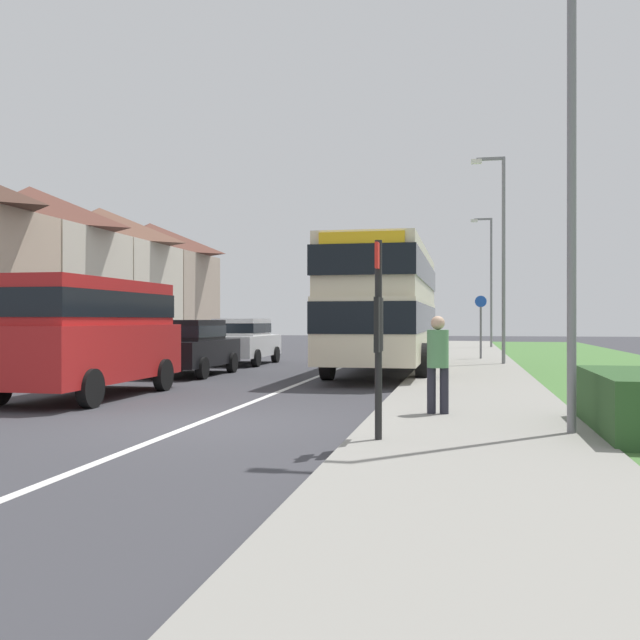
{
  "coord_description": "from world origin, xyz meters",
  "views": [
    {
      "loc": [
        4.05,
        -10.38,
        1.61
      ],
      "look_at": [
        0.69,
        6.19,
        1.6
      ],
      "focal_mm": 40.0,
      "sensor_mm": 36.0,
      "label": 1
    }
  ],
  "objects_px": {
    "parked_car_white": "(243,339)",
    "street_lamp_far": "(489,274)",
    "double_decker_bus": "(386,302)",
    "pedestrian_at_stop": "(438,360)",
    "bus_stop_sign": "(378,325)",
    "street_lamp_mid": "(500,246)",
    "cycle_route_sign": "(481,324)",
    "street_lamp_near": "(564,95)",
    "parked_van_red": "(88,328)",
    "parked_car_black": "(188,345)"
  },
  "relations": [
    {
      "from": "parked_car_black",
      "to": "bus_stop_sign",
      "type": "distance_m",
      "value": 12.46
    },
    {
      "from": "street_lamp_far",
      "to": "double_decker_bus",
      "type": "bearing_deg",
      "value": -101.55
    },
    {
      "from": "pedestrian_at_stop",
      "to": "parked_car_black",
      "type": "bearing_deg",
      "value": 133.09
    },
    {
      "from": "street_lamp_near",
      "to": "street_lamp_far",
      "type": "bearing_deg",
      "value": 89.94
    },
    {
      "from": "double_decker_bus",
      "to": "cycle_route_sign",
      "type": "xyz_separation_m",
      "value": [
        2.95,
        6.22,
        -0.72
      ]
    },
    {
      "from": "parked_van_red",
      "to": "street_lamp_near",
      "type": "distance_m",
      "value": 10.11
    },
    {
      "from": "street_lamp_near",
      "to": "parked_van_red",
      "type": "bearing_deg",
      "value": 158.03
    },
    {
      "from": "parked_car_black",
      "to": "cycle_route_sign",
      "type": "relative_size",
      "value": 1.6
    },
    {
      "from": "double_decker_bus",
      "to": "parked_van_red",
      "type": "distance_m",
      "value": 9.77
    },
    {
      "from": "street_lamp_near",
      "to": "street_lamp_mid",
      "type": "height_order",
      "value": "street_lamp_near"
    },
    {
      "from": "parked_car_white",
      "to": "street_lamp_near",
      "type": "distance_m",
      "value": 17.54
    },
    {
      "from": "double_decker_bus",
      "to": "street_lamp_mid",
      "type": "bearing_deg",
      "value": 41.93
    },
    {
      "from": "parked_van_red",
      "to": "bus_stop_sign",
      "type": "height_order",
      "value": "bus_stop_sign"
    },
    {
      "from": "bus_stop_sign",
      "to": "parked_van_red",
      "type": "bearing_deg",
      "value": 144.92
    },
    {
      "from": "cycle_route_sign",
      "to": "parked_car_black",
      "type": "bearing_deg",
      "value": -134.47
    },
    {
      "from": "pedestrian_at_stop",
      "to": "cycle_route_sign",
      "type": "bearing_deg",
      "value": 86.41
    },
    {
      "from": "bus_stop_sign",
      "to": "street_lamp_far",
      "type": "relative_size",
      "value": 0.37
    },
    {
      "from": "double_decker_bus",
      "to": "street_lamp_far",
      "type": "relative_size",
      "value": 1.53
    },
    {
      "from": "pedestrian_at_stop",
      "to": "cycle_route_sign",
      "type": "height_order",
      "value": "cycle_route_sign"
    },
    {
      "from": "double_decker_bus",
      "to": "parked_van_red",
      "type": "height_order",
      "value": "double_decker_bus"
    },
    {
      "from": "parked_van_red",
      "to": "parked_car_black",
      "type": "relative_size",
      "value": 1.28
    },
    {
      "from": "parked_car_white",
      "to": "street_lamp_far",
      "type": "distance_m",
      "value": 17.87
    },
    {
      "from": "street_lamp_mid",
      "to": "street_lamp_far",
      "type": "xyz_separation_m",
      "value": [
        0.13,
        14.68,
        -0.01
      ]
    },
    {
      "from": "pedestrian_at_stop",
      "to": "street_lamp_near",
      "type": "height_order",
      "value": "street_lamp_near"
    },
    {
      "from": "cycle_route_sign",
      "to": "street_lamp_near",
      "type": "xyz_separation_m",
      "value": [
        0.67,
        -17.99,
        3.15
      ]
    },
    {
      "from": "parked_car_black",
      "to": "street_lamp_near",
      "type": "distance_m",
      "value": 13.6
    },
    {
      "from": "bus_stop_sign",
      "to": "cycle_route_sign",
      "type": "xyz_separation_m",
      "value": [
        1.67,
        19.01,
        -0.11
      ]
    },
    {
      "from": "double_decker_bus",
      "to": "pedestrian_at_stop",
      "type": "bearing_deg",
      "value": -79.37
    },
    {
      "from": "double_decker_bus",
      "to": "street_lamp_far",
      "type": "bearing_deg",
      "value": 78.45
    },
    {
      "from": "cycle_route_sign",
      "to": "street_lamp_far",
      "type": "height_order",
      "value": "street_lamp_far"
    },
    {
      "from": "cycle_route_sign",
      "to": "street_lamp_mid",
      "type": "xyz_separation_m",
      "value": [
        0.58,
        -3.06,
        2.67
      ]
    },
    {
      "from": "parked_van_red",
      "to": "cycle_route_sign",
      "type": "xyz_separation_m",
      "value": [
        8.24,
        14.4,
        -0.0
      ]
    },
    {
      "from": "bus_stop_sign",
      "to": "street_lamp_far",
      "type": "distance_m",
      "value": 30.84
    },
    {
      "from": "pedestrian_at_stop",
      "to": "street_lamp_mid",
      "type": "height_order",
      "value": "street_lamp_mid"
    },
    {
      "from": "cycle_route_sign",
      "to": "street_lamp_mid",
      "type": "height_order",
      "value": "street_lamp_mid"
    },
    {
      "from": "cycle_route_sign",
      "to": "street_lamp_mid",
      "type": "bearing_deg",
      "value": -79.33
    },
    {
      "from": "double_decker_bus",
      "to": "parked_car_black",
      "type": "height_order",
      "value": "double_decker_bus"
    },
    {
      "from": "street_lamp_near",
      "to": "parked_car_white",
      "type": "bearing_deg",
      "value": 121.87
    },
    {
      "from": "parked_car_white",
      "to": "pedestrian_at_stop",
      "type": "relative_size",
      "value": 2.45
    },
    {
      "from": "cycle_route_sign",
      "to": "parked_van_red",
      "type": "bearing_deg",
      "value": -119.77
    },
    {
      "from": "street_lamp_near",
      "to": "street_lamp_mid",
      "type": "bearing_deg",
      "value": 90.36
    },
    {
      "from": "parked_car_white",
      "to": "street_lamp_mid",
      "type": "distance_m",
      "value": 9.52
    },
    {
      "from": "pedestrian_at_stop",
      "to": "parked_car_white",
      "type": "bearing_deg",
      "value": 119.51
    },
    {
      "from": "parked_car_black",
      "to": "pedestrian_at_stop",
      "type": "relative_size",
      "value": 2.41
    },
    {
      "from": "parked_van_red",
      "to": "street_lamp_mid",
      "type": "xyz_separation_m",
      "value": [
        8.81,
        11.35,
        2.67
      ]
    },
    {
      "from": "parked_van_red",
      "to": "parked_car_black",
      "type": "distance_m",
      "value": 5.88
    },
    {
      "from": "pedestrian_at_stop",
      "to": "bus_stop_sign",
      "type": "distance_m",
      "value": 2.73
    },
    {
      "from": "parked_car_white",
      "to": "parked_car_black",
      "type": "bearing_deg",
      "value": -90.12
    },
    {
      "from": "parked_car_black",
      "to": "street_lamp_far",
      "type": "distance_m",
      "value": 22.36
    },
    {
      "from": "parked_car_white",
      "to": "cycle_route_sign",
      "type": "distance_m",
      "value": 9.07
    }
  ]
}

